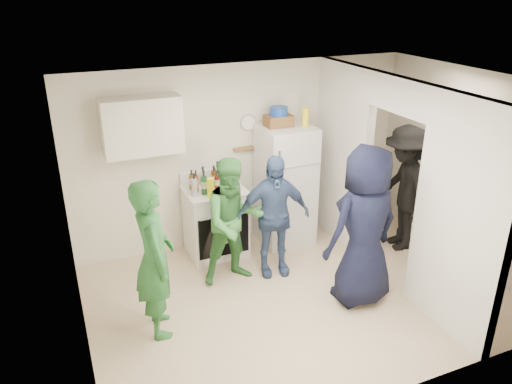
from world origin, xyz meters
The scene contains 38 objects.
floor centered at (0.00, 0.00, 0.00)m, with size 4.80×4.80×0.00m, color beige.
wall_back centered at (0.00, 1.70, 1.25)m, with size 4.80×4.80×0.00m, color silver.
wall_front centered at (0.00, -1.70, 1.25)m, with size 4.80×4.80×0.00m, color silver.
wall_left centered at (-2.40, 0.00, 1.25)m, with size 3.40×3.40×0.00m, color silver.
wall_right centered at (2.40, 0.00, 1.25)m, with size 3.40×3.40×0.00m, color silver.
ceiling centered at (0.00, 0.00, 2.50)m, with size 4.80×4.80×0.00m, color white.
partition_pier_back centered at (1.20, 1.10, 1.25)m, with size 0.12×1.20×2.50m, color silver.
partition_pier_front centered at (1.20, -1.10, 1.25)m, with size 0.12×1.20×2.50m, color silver.
partition_header centered at (1.20, 0.00, 2.30)m, with size 0.12×1.00×0.40m, color silver.
stove centered at (-0.56, 1.37, 0.47)m, with size 0.79×0.66×0.94m, color white.
upper_cabinet centered at (-1.40, 1.52, 1.85)m, with size 0.95×0.34×0.70m, color silver.
fridge centered at (0.47, 1.34, 0.84)m, with size 0.69×0.67×1.69m, color silver.
wicker_basket centered at (0.37, 1.39, 1.76)m, with size 0.35×0.25×0.15m, color brown.
blue_bowl centered at (0.37, 1.39, 1.89)m, with size 0.24×0.24×0.11m, color navy.
yellow_cup_stack_top centered at (0.69, 1.24, 1.81)m, with size 0.09×0.09×0.25m, color yellow.
wall_clock centered at (0.05, 1.68, 1.70)m, with size 0.22×0.22×0.03m, color white.
spice_shelf centered at (0.00, 1.65, 1.35)m, with size 0.35×0.08×0.03m, color olive.
nook_window centered at (2.38, 0.20, 1.65)m, with size 0.03×0.70×0.80m, color black.
nook_window_frame centered at (2.36, 0.20, 1.65)m, with size 0.04×0.76×0.86m, color white.
nook_valance centered at (2.34, 0.20, 2.00)m, with size 0.04×0.82×0.18m, color white.
yellow_cup_stack_stove centered at (-0.68, 1.15, 1.06)m, with size 0.09×0.09×0.25m, color #FBFF15.
red_cup centered at (-0.34, 1.17, 1.00)m, with size 0.09×0.09×0.12m, color red.
person_green_left centered at (-1.66, 0.05, 0.87)m, with size 0.63×0.41×1.73m, color #317C3A.
person_green_center centered at (-0.57, 0.64, 0.80)m, with size 0.78×0.60×1.60m, color #3B8642.
person_denim centered at (-0.06, 0.62, 0.79)m, with size 0.92×0.38×1.57m, color #3A547F.
person_navy centered at (0.62, -0.32, 0.94)m, with size 0.92×0.60×1.89m, color black.
person_nook centered at (1.86, 0.54, 0.87)m, with size 1.13×0.65×1.75m, color black.
bottle_a centered at (-0.83, 1.49, 1.07)m, with size 0.07×0.07×0.27m, color brown.
bottle_b centered at (-0.73, 1.27, 1.10)m, with size 0.08×0.08×0.33m, color #1B522A.
bottle_c centered at (-0.66, 1.53, 1.08)m, with size 0.08×0.08×0.28m, color silver.
bottle_d centered at (-0.53, 1.34, 1.07)m, with size 0.06×0.06×0.27m, color #57140F.
bottle_e centered at (-0.46, 1.53, 1.10)m, with size 0.07×0.07×0.32m, color #8F919E.
bottle_f centered at (-0.38, 1.40, 1.06)m, with size 0.07×0.07×0.25m, color #143717.
bottle_g centered at (-0.31, 1.51, 1.06)m, with size 0.06×0.06×0.25m, color olive.
bottle_h centered at (-0.86, 1.26, 1.09)m, with size 0.08×0.08×0.31m, color #B2B5BF.
bottle_i centered at (-0.52, 1.49, 1.08)m, with size 0.07×0.07×0.29m, color #552A0E.
bottle_j centered at (-0.27, 1.28, 1.10)m, with size 0.07×0.07×0.32m, color #1D542B.
bottle_k centered at (-0.80, 1.39, 1.09)m, with size 0.06×0.06×0.29m, color brown.
Camera 1 is at (-2.43, -4.40, 3.47)m, focal length 35.00 mm.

